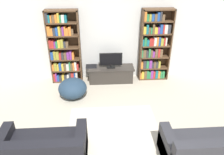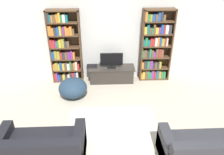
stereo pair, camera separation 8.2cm
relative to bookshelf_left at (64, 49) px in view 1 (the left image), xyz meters
The scene contains 10 objects.
wall_back 1.32m from the bookshelf_left, ahead, with size 8.80×0.06×2.60m.
bookshelf_left is the anchor object (origin of this frame).
bookshelf_right 2.58m from the bookshelf_left, ahead, with size 0.87×0.30×2.08m.
tv_stand 1.54m from the bookshelf_left, ahead, with size 1.34×0.50×0.45m.
television 1.37m from the bookshelf_left, ahead, with size 0.65×0.16×0.45m.
laptop 0.93m from the bookshelf_left, ahead, with size 0.32×0.26×0.03m.
area_rug 2.83m from the bookshelf_left, 61.80° to the right, with size 1.94×1.73×0.02m.
couch_left_sectional 3.21m from the bookshelf_left, 90.60° to the right, with size 1.51×0.93×0.84m.
couch_right_sofa 4.54m from the bookshelf_left, 46.83° to the right, with size 2.00×0.89×0.79m.
beanbag_ottoman 1.23m from the bookshelf_left, 73.49° to the right, with size 0.74×0.74×0.51m, color #23384C.
Camera 1 is at (-0.28, -1.82, 3.19)m, focal length 35.00 mm.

